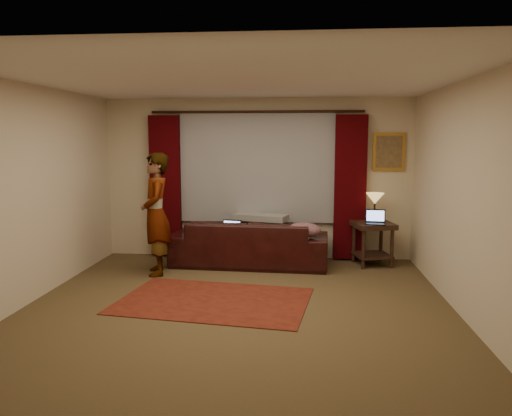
{
  "coord_description": "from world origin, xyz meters",
  "views": [
    {
      "loc": [
        0.71,
        -5.63,
        1.95
      ],
      "look_at": [
        0.1,
        1.2,
        1.0
      ],
      "focal_mm": 35.0,
      "sensor_mm": 36.0,
      "label": 1
    }
  ],
  "objects_px": {
    "sofa": "(250,234)",
    "tiffany_lamp": "(375,207)",
    "end_table": "(372,244)",
    "person": "(156,214)",
    "laptop_table": "(375,217)",
    "laptop_sofa": "(229,228)"
  },
  "relations": [
    {
      "from": "end_table",
      "to": "laptop_sofa",
      "type": "bearing_deg",
      "value": -172.59
    },
    {
      "from": "laptop_sofa",
      "to": "laptop_table",
      "type": "distance_m",
      "value": 2.23
    },
    {
      "from": "sofa",
      "to": "person",
      "type": "xyz_separation_m",
      "value": [
        -1.29,
        -0.66,
        0.39
      ]
    },
    {
      "from": "laptop_sofa",
      "to": "end_table",
      "type": "xyz_separation_m",
      "value": [
        2.21,
        0.29,
        -0.26
      ]
    },
    {
      "from": "end_table",
      "to": "person",
      "type": "bearing_deg",
      "value": -165.78
    },
    {
      "from": "laptop_sofa",
      "to": "laptop_table",
      "type": "relative_size",
      "value": 1.0
    },
    {
      "from": "end_table",
      "to": "person",
      "type": "height_order",
      "value": "person"
    },
    {
      "from": "tiffany_lamp",
      "to": "person",
      "type": "xyz_separation_m",
      "value": [
        -3.22,
        -0.9,
        -0.02
      ]
    },
    {
      "from": "tiffany_lamp",
      "to": "person",
      "type": "height_order",
      "value": "person"
    },
    {
      "from": "sofa",
      "to": "tiffany_lamp",
      "type": "distance_m",
      "value": 1.99
    },
    {
      "from": "end_table",
      "to": "tiffany_lamp",
      "type": "relative_size",
      "value": 1.5
    },
    {
      "from": "laptop_table",
      "to": "person",
      "type": "height_order",
      "value": "person"
    },
    {
      "from": "laptop_sofa",
      "to": "laptop_table",
      "type": "bearing_deg",
      "value": 15.81
    },
    {
      "from": "end_table",
      "to": "tiffany_lamp",
      "type": "height_order",
      "value": "tiffany_lamp"
    },
    {
      "from": "laptop_sofa",
      "to": "person",
      "type": "height_order",
      "value": "person"
    },
    {
      "from": "sofa",
      "to": "end_table",
      "type": "xyz_separation_m",
      "value": [
        1.9,
        0.15,
        -0.15
      ]
    },
    {
      "from": "sofa",
      "to": "laptop_sofa",
      "type": "height_order",
      "value": "sofa"
    },
    {
      "from": "laptop_sofa",
      "to": "tiffany_lamp",
      "type": "height_order",
      "value": "tiffany_lamp"
    },
    {
      "from": "sofa",
      "to": "tiffany_lamp",
      "type": "relative_size",
      "value": 5.36
    },
    {
      "from": "sofa",
      "to": "laptop_table",
      "type": "height_order",
      "value": "sofa"
    },
    {
      "from": "laptop_table",
      "to": "end_table",
      "type": "bearing_deg",
      "value": 99.73
    },
    {
      "from": "laptop_table",
      "to": "laptop_sofa",
      "type": "bearing_deg",
      "value": -170.11
    }
  ]
}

